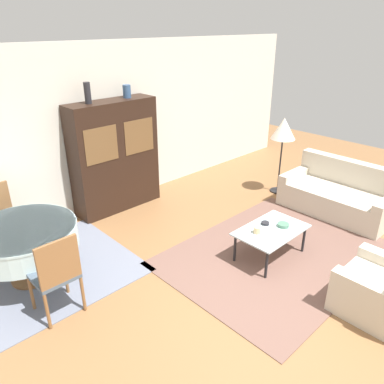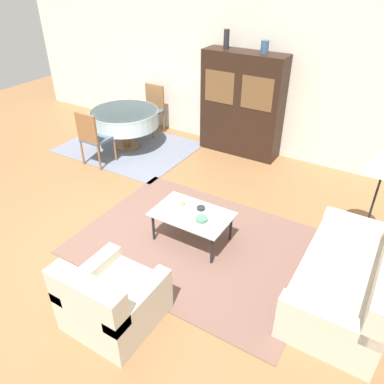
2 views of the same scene
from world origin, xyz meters
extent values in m
plane|color=brown|center=(0.00, 0.00, 0.00)|extent=(14.00, 14.00, 0.00)
cube|color=beige|center=(0.00, 3.63, 1.35)|extent=(10.00, 0.06, 2.70)
cube|color=brown|center=(1.03, 0.60, 0.01)|extent=(2.99, 2.23, 0.01)
cube|color=slate|center=(-1.59, 2.39, 0.01)|extent=(2.42, 1.86, 0.01)
cube|color=beige|center=(2.83, 0.64, 0.21)|extent=(0.91, 1.75, 0.42)
cube|color=beige|center=(3.19, 0.64, 0.63)|extent=(0.20, 1.75, 0.42)
cube|color=beige|center=(2.83, 1.44, 0.48)|extent=(0.91, 0.16, 0.12)
cube|color=beige|center=(0.92, -0.84, 0.21)|extent=(0.82, 0.85, 0.41)
cube|color=beige|center=(0.59, -0.84, 0.47)|extent=(0.16, 0.85, 0.12)
cylinder|color=black|center=(0.50, 0.37, 0.21)|extent=(0.04, 0.04, 0.40)
cylinder|color=black|center=(1.36, 0.37, 0.21)|extent=(0.04, 0.04, 0.40)
cylinder|color=black|center=(0.50, 0.88, 0.21)|extent=(0.04, 0.04, 0.40)
cylinder|color=black|center=(1.36, 0.88, 0.21)|extent=(0.04, 0.04, 0.40)
cube|color=silver|center=(0.93, 0.63, 0.42)|extent=(0.98, 0.63, 0.02)
cube|color=black|center=(0.31, 3.36, 0.92)|extent=(1.47, 0.44, 1.83)
cube|color=brown|center=(-0.04, 3.14, 1.24)|extent=(0.56, 0.01, 0.55)
cube|color=brown|center=(0.67, 3.14, 1.24)|extent=(0.56, 0.01, 0.55)
cylinder|color=brown|center=(-1.63, 2.40, 0.03)|extent=(0.48, 0.48, 0.03)
cylinder|color=brown|center=(-1.63, 2.40, 0.22)|extent=(0.14, 0.14, 0.43)
cylinder|color=silver|center=(-1.63, 2.40, 0.59)|extent=(1.26, 1.26, 0.30)
cylinder|color=silver|center=(-1.63, 2.40, 0.72)|extent=(1.27, 1.27, 0.03)
cylinder|color=brown|center=(-1.83, 1.83, 0.23)|extent=(0.04, 0.04, 0.44)
cylinder|color=brown|center=(-1.43, 1.83, 0.23)|extent=(0.04, 0.04, 0.44)
cylinder|color=brown|center=(-1.83, 1.43, 0.23)|extent=(0.04, 0.04, 0.44)
cylinder|color=brown|center=(-1.43, 1.43, 0.23)|extent=(0.04, 0.04, 0.44)
cube|color=#475666|center=(-1.63, 1.63, 0.47)|extent=(0.44, 0.44, 0.04)
cube|color=brown|center=(-1.63, 1.43, 0.74)|extent=(0.44, 0.04, 0.49)
cylinder|color=brown|center=(-1.43, 2.97, 0.23)|extent=(0.04, 0.04, 0.44)
cylinder|color=brown|center=(-1.43, 3.37, 0.23)|extent=(0.04, 0.04, 0.44)
cube|color=#475666|center=(-1.63, 3.17, 0.47)|extent=(0.44, 0.44, 0.04)
cylinder|color=black|center=(2.85, 1.81, 0.01)|extent=(0.28, 0.28, 0.02)
cylinder|color=black|center=(2.85, 1.81, 0.54)|extent=(0.03, 0.03, 1.03)
cone|color=silver|center=(2.85, 1.81, 1.22)|extent=(0.44, 0.44, 0.38)
cylinder|color=tan|center=(0.71, 0.71, 0.47)|extent=(0.10, 0.10, 0.09)
cylinder|color=#4C7A60|center=(1.11, 0.57, 0.45)|extent=(0.15, 0.15, 0.04)
cylinder|color=#232328|center=(0.98, 0.77, 0.45)|extent=(0.11, 0.11, 0.04)
cylinder|color=#232328|center=(-0.06, 3.36, 1.99)|extent=(0.10, 0.10, 0.31)
cylinder|color=#33517A|center=(0.64, 3.36, 1.94)|extent=(0.13, 0.13, 0.20)
camera|label=1|loc=(-2.83, -1.76, 2.94)|focal=35.00mm
camera|label=2|loc=(2.93, -2.65, 3.19)|focal=35.00mm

